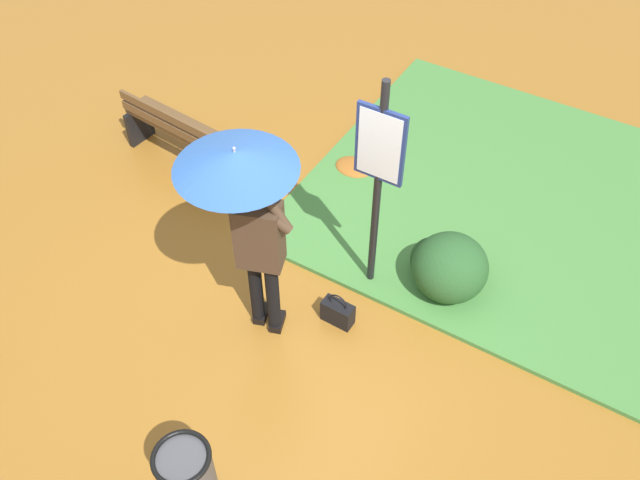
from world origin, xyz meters
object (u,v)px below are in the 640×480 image
person_with_umbrella (247,199)px  park_bench (177,131)px  info_sign_post (379,169)px  handbag (338,312)px

person_with_umbrella → park_bench: (2.10, -1.46, -1.15)m
info_sign_post → park_bench: size_ratio=1.64×
person_with_umbrella → handbag: bearing=-149.3°
handbag → person_with_umbrella: bearing=30.7°
person_with_umbrella → info_sign_post: info_sign_post is taller
park_bench → person_with_umbrella: bearing=145.3°
handbag → info_sign_post: bearing=-92.5°
info_sign_post → park_bench: (2.75, -0.50, -1.04)m
person_with_umbrella → handbag: person_with_umbrella is taller
info_sign_post → handbag: 1.44m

